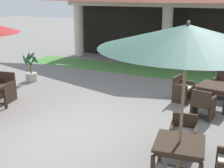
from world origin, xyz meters
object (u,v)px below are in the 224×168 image
patio_chair_near_foreground_west (182,89)px  patio_chair_mid_left_north (183,135)px  patio_chair_near_foreground_south (203,105)px  patio_table_mid_left (179,147)px  potted_palm_left_edge (31,72)px  patio_table_near_foreground (215,88)px  patio_chair_mid_right_north (4,88)px  patio_umbrella_mid_left (188,37)px  patio_chair_near_foreground_north (224,86)px

patio_chair_near_foreground_west → patio_chair_mid_left_north: patio_chair_mid_left_north is taller
patio_chair_near_foreground_south → patio_chair_mid_left_north: bearing=-82.3°
patio_table_mid_left → potted_palm_left_edge: 7.76m
potted_palm_left_edge → patio_chair_near_foreground_south: bearing=-7.5°
patio_chair_near_foreground_south → patio_table_mid_left: patio_chair_near_foreground_south is taller
patio_table_near_foreground → patio_chair_mid_right_north: bearing=-159.7°
patio_umbrella_mid_left → patio_chair_near_foreground_west: bearing=101.6°
patio_chair_near_foreground_south → patio_chair_mid_left_north: (-0.08, -2.06, 0.00)m
patio_chair_near_foreground_south → patio_umbrella_mid_left: patio_umbrella_mid_left is taller
patio_umbrella_mid_left → patio_chair_mid_left_north: bearing=97.4°
patio_chair_near_foreground_south → potted_palm_left_edge: bearing=-177.5°
patio_table_mid_left → patio_chair_mid_left_north: patio_chair_mid_left_north is taller
patio_table_mid_left → patio_chair_near_foreground_west: bearing=101.6°
patio_table_mid_left → patio_chair_near_foreground_south: bearing=90.7°
patio_table_mid_left → potted_palm_left_edge: (-6.72, 3.88, -0.24)m
patio_chair_near_foreground_north → patio_chair_near_foreground_south: 2.03m
potted_palm_left_edge → patio_chair_near_foreground_west: bearing=2.9°
patio_chair_mid_left_north → patio_chair_mid_right_north: 5.93m
patio_chair_near_foreground_south → patio_chair_mid_right_north: patio_chair_mid_right_north is taller
patio_table_mid_left → patio_chair_mid_left_north: size_ratio=1.20×
patio_chair_mid_left_north → potted_palm_left_edge: 7.22m
patio_chair_near_foreground_south → patio_chair_near_foreground_west: (-0.82, 1.17, -0.01)m
patio_chair_near_foreground_north → patio_chair_mid_right_north: size_ratio=0.95×
patio_chair_near_foreground_north → patio_table_mid_left: bearing=96.4°
patio_table_mid_left → patio_umbrella_mid_left: (0.00, -0.00, 2.01)m
patio_chair_near_foreground_north → potted_palm_left_edge: potted_palm_left_edge is taller
patio_table_mid_left → patio_chair_mid_left_north: bearing=97.4°
patio_chair_near_foreground_west → patio_umbrella_mid_left: 4.82m
patio_table_mid_left → patio_chair_mid_right_north: (-6.00, 1.74, -0.20)m
patio_chair_near_foreground_west → patio_chair_near_foreground_north: bearing=135.1°
patio_umbrella_mid_left → patio_chair_mid_left_north: 2.42m
patio_table_mid_left → patio_chair_mid_left_north: 0.97m
patio_table_near_foreground → patio_table_mid_left: bearing=-92.0°
patio_chair_near_foreground_south → patio_chair_mid_right_north: 6.09m
potted_palm_left_edge → patio_chair_mid_left_north: bearing=-24.0°
patio_chair_near_foreground_south → patio_table_mid_left: size_ratio=0.85×
patio_table_near_foreground → patio_chair_near_foreground_south: patio_chair_near_foreground_south is taller
patio_chair_near_foreground_south → patio_table_mid_left: 3.01m
patio_table_mid_left → potted_palm_left_edge: potted_palm_left_edge is taller
patio_table_near_foreground → potted_palm_left_edge: potted_palm_left_edge is taller
patio_chair_mid_left_north → patio_table_mid_left: bearing=90.0°
patio_chair_near_foreground_south → patio_umbrella_mid_left: (0.04, -3.01, 2.23)m
patio_table_near_foreground → patio_chair_near_foreground_north: (0.18, 1.00, -0.19)m
patio_chair_mid_left_north → patio_umbrella_mid_left: bearing=90.0°
patio_chair_mid_left_north → patio_table_near_foreground: bearing=-102.2°
patio_table_mid_left → patio_umbrella_mid_left: bearing=-4.8°
patio_chair_near_foreground_north → patio_chair_mid_right_north: bearing=37.4°
potted_palm_left_edge → patio_chair_mid_right_north: bearing=-71.5°
patio_chair_near_foreground_west → patio_chair_mid_right_north: bearing=-54.6°
patio_chair_near_foreground_north → patio_chair_near_foreground_south: (-0.35, -2.00, -0.01)m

